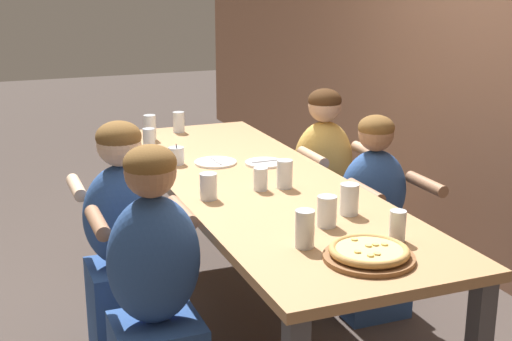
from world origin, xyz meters
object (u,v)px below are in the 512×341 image
Objects in this scene: pizza_board_main at (369,253)px; drinking_glass_d at (285,176)px; drinking_glass_i at (305,231)px; diner_near_center at (124,249)px; diner_far_center at (372,226)px; diner_near_midright at (156,301)px; drinking_glass_e at (179,124)px; drinking_glass_a at (150,127)px; drinking_glass_c at (327,213)px; cocktail_glass_blue at (176,157)px; diner_far_midleft at (323,191)px; drinking_glass_h at (261,180)px; empty_plate_a at (215,162)px; drinking_glass_g at (349,199)px; empty_plate_b at (264,163)px; drinking_glass_f at (149,140)px; drinking_glass_b at (398,227)px.

pizza_board_main is 0.88m from drinking_glass_d.
diner_near_center is (-0.89, -0.49, -0.33)m from drinking_glass_i.
diner_near_midright is at bearing 22.24° from diner_far_center.
diner_near_center is at bearing -27.81° from drinking_glass_e.
drinking_glass_a is 1.19× the size of drinking_glass_c.
drinking_glass_c is 0.24m from drinking_glass_i.
cocktail_glass_blue is 1.27m from drinking_glass_i.
diner_far_midleft reaches higher than drinking_glass_c.
drinking_glass_h is at bearing 171.18° from drinking_glass_i.
drinking_glass_i is at bearing -2.92° from empty_plate_a.
drinking_glass_h is 0.09× the size of diner_near_center.
diner_near_center is 1.36m from diner_far_midleft.
drinking_glass_g is 0.41m from drinking_glass_i.
drinking_glass_c is at bearing -7.32° from empty_plate_b.
drinking_glass_a is 1.13× the size of drinking_glass_g.
drinking_glass_f is 0.11× the size of diner_far_center.
diner_near_midright is at bearing -101.14° from drinking_glass_c.
drinking_glass_h is 0.70m from drinking_glass_i.
drinking_glass_h is (0.93, 0.29, -0.00)m from drinking_glass_f.
diner_near_center reaches higher than drinking_glass_g.
diner_near_center reaches higher than cocktail_glass_blue.
drinking_glass_f is at bearing -171.26° from cocktail_glass_blue.
drinking_glass_b is at bearing -23.63° from diner_near_midright.
diner_near_center is at bearing 21.12° from diner_far_midleft.
empty_plate_b is at bearing 29.42° from drinking_glass_a.
empty_plate_a is at bearing 16.33° from drinking_glass_a.
drinking_glass_b is (1.33, 0.47, 0.01)m from cocktail_glass_blue.
drinking_glass_c is 0.96m from diner_far_center.
empty_plate_b is 0.45m from cocktail_glass_blue.
diner_far_center is (0.08, 1.27, -0.04)m from diner_near_center.
drinking_glass_f is 0.98m from drinking_glass_h.
drinking_glass_d reaches higher than drinking_glass_g.
drinking_glass_d is 1.03m from drinking_glass_f.
diner_far_center is at bearing 49.66° from drinking_glass_f.
pizza_board_main is at bearing -36.86° from diner_near_midright.
drinking_glass_b is 0.10× the size of diner_near_midright.
diner_near_center is 1.27m from diner_far_center.
drinking_glass_f is 1.05m from diner_far_midleft.
drinking_glass_g is at bearing 20.27° from drinking_glass_f.
drinking_glass_e is at bearing -172.68° from drinking_glass_b.
diner_far_midleft is at bearing 75.38° from drinking_glass_f.
drinking_glass_f is 1.64m from drinking_glass_i.
drinking_glass_e reaches higher than pizza_board_main.
pizza_board_main is 1.59× the size of empty_plate_b.
drinking_glass_c is (1.68, 0.30, -0.02)m from drinking_glass_a.
drinking_glass_g is at bearing 159.60° from pizza_board_main.
drinking_glass_f is 0.83× the size of drinking_glass_i.
drinking_glass_i is (1.97, -0.08, 0.01)m from drinking_glass_e.
drinking_glass_g is 0.92× the size of drinking_glass_i.
diner_near_midright is (-0.29, -0.49, -0.32)m from drinking_glass_i.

